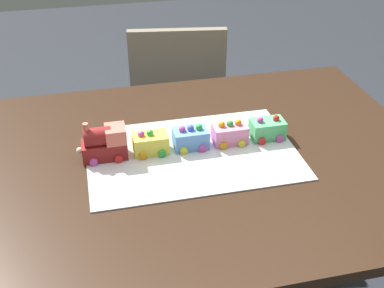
{
  "coord_description": "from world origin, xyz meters",
  "views": [
    {
      "loc": [
        -0.26,
        -1.13,
        1.53
      ],
      "look_at": [
        0.01,
        0.02,
        0.77
      ],
      "focal_mm": 46.02,
      "sensor_mm": 36.0,
      "label": 1
    }
  ],
  "objects_px": {
    "cake_car_hopper_sky_blue": "(191,138)",
    "cake_locomotive": "(104,143)",
    "dining_table": "(191,187)",
    "cake_car_gondola_mint_green": "(267,129)",
    "cake_car_caboose_bubblegum": "(230,133)",
    "chair": "(177,102)",
    "cake_car_flatbed_lemon": "(150,143)"
  },
  "relations": [
    {
      "from": "cake_car_gondola_mint_green",
      "to": "chair",
      "type": "bearing_deg",
      "value": 98.83
    },
    {
      "from": "dining_table",
      "to": "cake_car_hopper_sky_blue",
      "type": "relative_size",
      "value": 14.0
    },
    {
      "from": "cake_car_flatbed_lemon",
      "to": "cake_car_gondola_mint_green",
      "type": "bearing_deg",
      "value": 0.0
    },
    {
      "from": "dining_table",
      "to": "cake_car_flatbed_lemon",
      "type": "height_order",
      "value": "cake_car_flatbed_lemon"
    },
    {
      "from": "cake_car_gondola_mint_green",
      "to": "dining_table",
      "type": "bearing_deg",
      "value": -168.42
    },
    {
      "from": "chair",
      "to": "cake_car_hopper_sky_blue",
      "type": "distance_m",
      "value": 0.85
    },
    {
      "from": "chair",
      "to": "cake_locomotive",
      "type": "xyz_separation_m",
      "value": [
        -0.36,
        -0.78,
        0.32
      ]
    },
    {
      "from": "cake_car_flatbed_lemon",
      "to": "cake_car_caboose_bubblegum",
      "type": "distance_m",
      "value": 0.24
    },
    {
      "from": "cake_car_hopper_sky_blue",
      "to": "cake_car_caboose_bubblegum",
      "type": "distance_m",
      "value": 0.12
    },
    {
      "from": "cake_car_flatbed_lemon",
      "to": "cake_car_gondola_mint_green",
      "type": "height_order",
      "value": "same"
    },
    {
      "from": "chair",
      "to": "cake_car_hopper_sky_blue",
      "type": "relative_size",
      "value": 8.6
    },
    {
      "from": "dining_table",
      "to": "cake_car_caboose_bubblegum",
      "type": "distance_m",
      "value": 0.2
    },
    {
      "from": "cake_locomotive",
      "to": "chair",
      "type": "bearing_deg",
      "value": 65.23
    },
    {
      "from": "chair",
      "to": "cake_car_caboose_bubblegum",
      "type": "distance_m",
      "value": 0.84
    },
    {
      "from": "chair",
      "to": "cake_car_gondola_mint_green",
      "type": "xyz_separation_m",
      "value": [
        0.12,
        -0.78,
        0.3
      ]
    },
    {
      "from": "chair",
      "to": "cake_locomotive",
      "type": "relative_size",
      "value": 6.14
    },
    {
      "from": "dining_table",
      "to": "cake_car_gondola_mint_green",
      "type": "height_order",
      "value": "cake_car_gondola_mint_green"
    },
    {
      "from": "cake_car_hopper_sky_blue",
      "to": "cake_car_gondola_mint_green",
      "type": "bearing_deg",
      "value": -0.0
    },
    {
      "from": "cake_locomotive",
      "to": "cake_car_caboose_bubblegum",
      "type": "relative_size",
      "value": 1.4
    },
    {
      "from": "cake_car_caboose_bubblegum",
      "to": "cake_car_flatbed_lemon",
      "type": "bearing_deg",
      "value": -180.0
    },
    {
      "from": "dining_table",
      "to": "cake_car_flatbed_lemon",
      "type": "relative_size",
      "value": 14.0
    },
    {
      "from": "cake_locomotive",
      "to": "cake_car_caboose_bubblegum",
      "type": "bearing_deg",
      "value": 0.0
    },
    {
      "from": "cake_locomotive",
      "to": "cake_car_caboose_bubblegum",
      "type": "distance_m",
      "value": 0.37
    },
    {
      "from": "dining_table",
      "to": "cake_locomotive",
      "type": "bearing_deg",
      "value": 167.97
    },
    {
      "from": "cake_car_gondola_mint_green",
      "to": "cake_locomotive",
      "type": "bearing_deg",
      "value": -180.0
    },
    {
      "from": "cake_car_hopper_sky_blue",
      "to": "cake_locomotive",
      "type": "bearing_deg",
      "value": -180.0
    },
    {
      "from": "cake_car_caboose_bubblegum",
      "to": "dining_table",
      "type": "bearing_deg",
      "value": -158.52
    },
    {
      "from": "cake_car_flatbed_lemon",
      "to": "cake_car_hopper_sky_blue",
      "type": "relative_size",
      "value": 1.0
    },
    {
      "from": "dining_table",
      "to": "cake_car_gondola_mint_green",
      "type": "relative_size",
      "value": 14.0
    },
    {
      "from": "cake_locomotive",
      "to": "dining_table",
      "type": "bearing_deg",
      "value": -12.03
    },
    {
      "from": "cake_car_hopper_sky_blue",
      "to": "cake_car_caboose_bubblegum",
      "type": "xyz_separation_m",
      "value": [
        0.12,
        0.0,
        0.0
      ]
    },
    {
      "from": "chair",
      "to": "cake_car_flatbed_lemon",
      "type": "relative_size",
      "value": 8.6
    }
  ]
}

